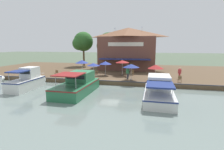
% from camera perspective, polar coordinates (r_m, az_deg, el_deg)
% --- Properties ---
extents(ground_plane, '(220.00, 220.00, 0.00)m').
position_cam_1_polar(ground_plane, '(23.51, -0.79, -3.52)').
color(ground_plane, '#4C5B47').
extents(quay_deck, '(22.00, 56.00, 0.60)m').
position_cam_1_polar(quay_deck, '(34.06, 3.54, 1.10)').
color(quay_deck, brown).
rests_on(quay_deck, ground).
extents(quay_edge_fender, '(0.20, 50.40, 0.10)m').
position_cam_1_polar(quay_edge_fender, '(23.46, -0.73, -1.92)').
color(quay_edge_fender, '#2D2D33').
rests_on(quay_edge_fender, quay_deck).
extents(waterfront_restaurant, '(9.70, 11.38, 8.43)m').
position_cam_1_polar(waterfront_restaurant, '(36.24, 5.29, 8.74)').
color(waterfront_restaurant, brown).
rests_on(waterfront_restaurant, quay_deck).
extents(patio_umbrella_back_row, '(2.19, 2.19, 2.46)m').
position_cam_1_polar(patio_umbrella_back_row, '(27.85, 3.40, 4.43)').
color(patio_umbrella_back_row, '#B7B7B7').
rests_on(patio_umbrella_back_row, quay_deck).
extents(patio_umbrella_by_entrance, '(2.14, 2.14, 2.23)m').
position_cam_1_polar(patio_umbrella_by_entrance, '(24.33, 14.08, 2.67)').
color(patio_umbrella_by_entrance, '#B7B7B7').
rests_on(patio_umbrella_by_entrance, quay_deck).
extents(patio_umbrella_mid_patio_left, '(1.90, 1.90, 2.24)m').
position_cam_1_polar(patio_umbrella_mid_patio_left, '(25.70, -6.09, 3.44)').
color(patio_umbrella_mid_patio_left, '#B7B7B7').
rests_on(patio_umbrella_mid_patio_left, quay_deck).
extents(patio_umbrella_near_quay_edge, '(2.05, 2.05, 2.56)m').
position_cam_1_polar(patio_umbrella_near_quay_edge, '(27.39, -9.78, 4.33)').
color(patio_umbrella_near_quay_edge, '#B7B7B7').
rests_on(patio_umbrella_near_quay_edge, quay_deck).
extents(patio_umbrella_far_corner, '(1.98, 1.98, 2.28)m').
position_cam_1_polar(patio_umbrella_far_corner, '(27.97, -2.17, 4.00)').
color(patio_umbrella_far_corner, '#B7B7B7').
rests_on(patio_umbrella_far_corner, quay_deck).
extents(patio_umbrella_mid_patio_right, '(2.23, 2.23, 2.27)m').
position_cam_1_polar(patio_umbrella_mid_patio_right, '(24.06, 6.29, 3.03)').
color(patio_umbrella_mid_patio_right, '#B7B7B7').
rests_on(patio_umbrella_mid_patio_right, quay_deck).
extents(cafe_chair_far_corner_seat, '(0.52, 0.52, 0.85)m').
position_cam_1_polar(cafe_chair_far_corner_seat, '(29.17, -17.63, 0.76)').
color(cafe_chair_far_corner_seat, brown).
rests_on(cafe_chair_far_corner_seat, quay_deck).
extents(cafe_chair_under_first_umbrella, '(0.45, 0.45, 0.85)m').
position_cam_1_polar(cafe_chair_under_first_umbrella, '(27.07, -8.25, 0.46)').
color(cafe_chair_under_first_umbrella, brown).
rests_on(cafe_chair_under_first_umbrella, quay_deck).
extents(cafe_chair_beside_entrance, '(0.55, 0.55, 0.85)m').
position_cam_1_polar(cafe_chair_beside_entrance, '(28.25, 6.63, 0.88)').
color(cafe_chair_beside_entrance, brown).
rests_on(cafe_chair_beside_entrance, quay_deck).
extents(cafe_chair_mid_patio, '(0.57, 0.57, 0.85)m').
position_cam_1_polar(cafe_chair_mid_patio, '(27.03, -5.23, 0.51)').
color(cafe_chair_mid_patio, brown).
rests_on(cafe_chair_mid_patio, quay_deck).
extents(cafe_chair_back_row_seat, '(0.53, 0.53, 0.85)m').
position_cam_1_polar(cafe_chair_back_row_seat, '(29.23, -11.56, 1.04)').
color(cafe_chair_back_row_seat, brown).
rests_on(cafe_chair_back_row_seat, quay_deck).
extents(cafe_chair_facing_river, '(0.51, 0.51, 0.85)m').
position_cam_1_polar(cafe_chair_facing_river, '(24.37, 21.26, -1.12)').
color(cafe_chair_facing_river, brown).
rests_on(cafe_chair_facing_river, quay_deck).
extents(person_mid_patio, '(0.48, 0.48, 1.69)m').
position_cam_1_polar(person_mid_patio, '(24.89, 5.16, 1.07)').
color(person_mid_patio, '#4C4C56').
rests_on(person_mid_patio, quay_deck).
extents(person_near_entrance, '(0.46, 0.46, 1.63)m').
position_cam_1_polar(person_near_entrance, '(26.74, 21.21, 0.97)').
color(person_near_entrance, '#B23338').
rests_on(person_near_entrance, quay_deck).
extents(person_at_quay_edge, '(0.51, 0.51, 1.81)m').
position_cam_1_polar(person_at_quay_edge, '(26.77, 5.33, 1.88)').
color(person_at_quay_edge, '#4C4C56').
rests_on(person_at_quay_edge, quay_deck).
extents(motorboat_nearest_quay, '(7.83, 2.82, 2.26)m').
position_cam_1_polar(motorboat_nearest_quay, '(18.37, 15.00, -4.75)').
color(motorboat_nearest_quay, silver).
rests_on(motorboat_nearest_quay, river_water).
extents(motorboat_far_downstream, '(8.22, 3.16, 2.45)m').
position_cam_1_polar(motorboat_far_downstream, '(20.52, -10.49, -3.00)').
color(motorboat_far_downstream, '#287047').
rests_on(motorboat_far_downstream, river_water).
extents(motorboat_second_along, '(6.03, 2.22, 2.60)m').
position_cam_1_polar(motorboat_second_along, '(24.07, -25.44, -1.70)').
color(motorboat_second_along, white).
rests_on(motorboat_second_along, river_water).
extents(mooring_post, '(0.22, 0.22, 0.91)m').
position_cam_1_polar(mooring_post, '(28.99, -24.93, 0.23)').
color(mooring_post, '#473323').
rests_on(mooring_post, quay_deck).
extents(tree_downstream_bank, '(5.19, 4.94, 7.62)m').
position_cam_1_polar(tree_downstream_bank, '(39.50, -1.41, 10.04)').
color(tree_downstream_bank, brown).
rests_on(tree_downstream_bank, quay_deck).
extents(tree_upstream_bank, '(4.65, 4.43, 7.85)m').
position_cam_1_polar(tree_upstream_bank, '(41.39, -9.66, 10.55)').
color(tree_upstream_bank, brown).
rests_on(tree_upstream_bank, quay_deck).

